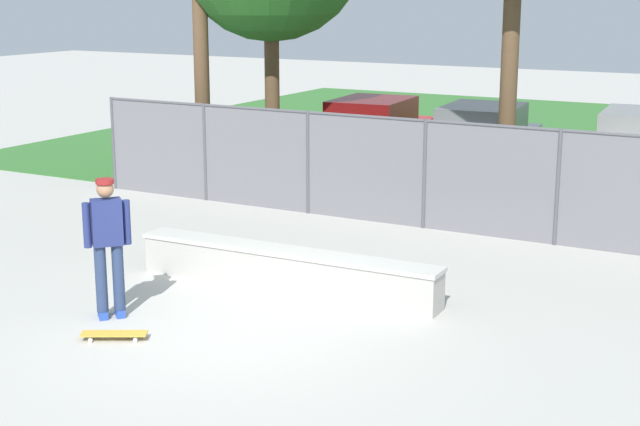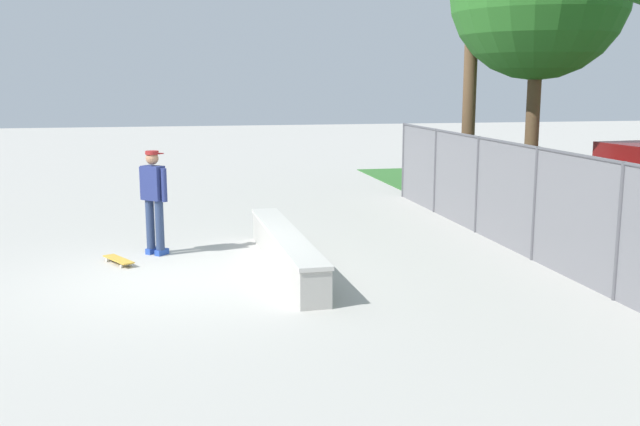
{
  "view_description": "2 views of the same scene",
  "coord_description": "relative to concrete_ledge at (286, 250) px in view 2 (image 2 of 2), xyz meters",
  "views": [
    {
      "loc": [
        6.29,
        -9.26,
        4.19
      ],
      "look_at": [
        -0.02,
        2.22,
        1.07
      ],
      "focal_mm": 53.26,
      "sensor_mm": 36.0,
      "label": 1
    },
    {
      "loc": [
        11.02,
        0.02,
        3.01
      ],
      "look_at": [
        0.25,
        2.24,
        1.0
      ],
      "focal_mm": 40.38,
      "sensor_mm": 36.0,
      "label": 2
    }
  ],
  "objects": [
    {
      "name": "ground_plane",
      "position": [
        0.33,
        -1.79,
        -0.3
      ],
      "size": [
        80.0,
        80.0,
        0.0
      ],
      "primitive_type": "plane",
      "color": "#ADAAA3"
    },
    {
      "name": "skateboard",
      "position": [
        -0.82,
        -2.71,
        -0.23
      ],
      "size": [
        0.8,
        0.56,
        0.09
      ],
      "color": "gold",
      "rests_on": "ground"
    },
    {
      "name": "skateboarder",
      "position": [
        -1.39,
        -2.11,
        0.73
      ],
      "size": [
        0.45,
        0.47,
        1.84
      ],
      "color": "#2647A5",
      "rests_on": "ground"
    },
    {
      "name": "chainlink_fence",
      "position": [
        0.33,
        4.23,
        0.75
      ],
      "size": [
        14.26,
        0.07,
        1.95
      ],
      "color": "#4C4C51",
      "rests_on": "ground"
    },
    {
      "name": "concrete_ledge",
      "position": [
        0.0,
        0.0,
        0.0
      ],
      "size": [
        4.66,
        0.59,
        0.59
      ],
      "color": "#A8A59E",
      "rests_on": "ground"
    }
  ]
}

